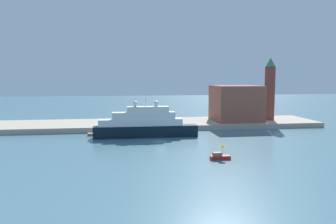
% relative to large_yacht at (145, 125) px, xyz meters
% --- Properties ---
extents(ground, '(400.00, 400.00, 0.00)m').
position_rel_large_yacht_xyz_m(ground, '(3.51, -7.06, -3.37)').
color(ground, slate).
extents(quay_dock, '(110.00, 21.03, 1.54)m').
position_rel_large_yacht_xyz_m(quay_dock, '(3.51, 19.45, -2.60)').
color(quay_dock, '#ADA38E').
rests_on(quay_dock, ground).
extents(large_yacht, '(28.06, 3.55, 11.87)m').
position_rel_large_yacht_xyz_m(large_yacht, '(0.00, 0.00, 0.00)').
color(large_yacht, black).
rests_on(large_yacht, ground).
extents(small_motorboat, '(3.98, 1.45, 3.01)m').
position_rel_large_yacht_xyz_m(small_motorboat, '(12.89, -27.03, -2.45)').
color(small_motorboat, '#B22319').
rests_on(small_motorboat, ground).
extents(work_barge, '(4.72, 1.96, 0.64)m').
position_rel_large_yacht_xyz_m(work_barge, '(-13.10, 4.71, -3.05)').
color(work_barge, olive).
rests_on(work_barge, ground).
extents(harbor_building, '(15.07, 14.76, 11.76)m').
position_rel_large_yacht_xyz_m(harbor_building, '(32.24, 18.48, 4.04)').
color(harbor_building, '#93513D').
rests_on(harbor_building, quay_dock).
extents(bell_tower, '(3.35, 3.35, 21.06)m').
position_rel_large_yacht_xyz_m(bell_tower, '(43.92, 18.31, 9.51)').
color(bell_tower, brown).
rests_on(bell_tower, quay_dock).
extents(parked_car, '(4.49, 1.63, 1.37)m').
position_rel_large_yacht_xyz_m(parked_car, '(-9.49, 12.33, -1.24)').
color(parked_car, '#B21E1E').
rests_on(parked_car, quay_dock).
extents(person_figure, '(0.36, 0.36, 1.78)m').
position_rel_large_yacht_xyz_m(person_figure, '(-4.74, 15.44, -1.01)').
color(person_figure, '#334C8C').
rests_on(person_figure, quay_dock).
extents(mooring_bollard, '(0.50, 0.50, 0.64)m').
position_rel_large_yacht_xyz_m(mooring_bollard, '(-0.49, 10.38, -1.51)').
color(mooring_bollard, black).
rests_on(mooring_bollard, quay_dock).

